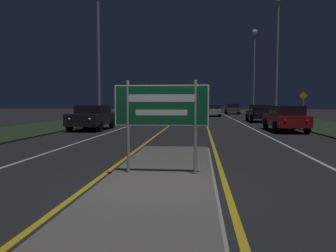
% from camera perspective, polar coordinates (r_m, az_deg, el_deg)
% --- Properties ---
extents(ground_plane, '(160.00, 160.00, 0.00)m').
position_cam_1_polar(ground_plane, '(6.51, -2.10, -10.74)').
color(ground_plane, '#232326').
extents(median_island, '(2.36, 9.03, 0.10)m').
position_cam_1_polar(median_island, '(7.38, -1.15, -8.63)').
color(median_island, '#999993').
rests_on(median_island, ground_plane).
extents(verge_left, '(5.00, 100.00, 0.08)m').
position_cam_1_polar(verge_left, '(28.25, -15.90, 0.63)').
color(verge_left, '#23381E').
rests_on(verge_left, ground_plane).
extents(verge_right, '(5.00, 100.00, 0.08)m').
position_cam_1_polar(verge_right, '(27.68, 23.80, 0.37)').
color(verge_right, '#23381E').
rests_on(verge_right, ground_plane).
extents(centre_line_yellow_left, '(0.12, 70.00, 0.01)m').
position_cam_1_polar(centre_line_yellow_left, '(31.36, 1.53, 1.05)').
color(centre_line_yellow_left, gold).
rests_on(centre_line_yellow_left, ground_plane).
extents(centre_line_yellow_right, '(0.12, 70.00, 0.01)m').
position_cam_1_polar(centre_line_yellow_right, '(31.29, 6.54, 1.02)').
color(centre_line_yellow_right, gold).
rests_on(centre_line_yellow_right, ground_plane).
extents(lane_line_white_left, '(0.12, 70.00, 0.01)m').
position_cam_1_polar(lane_line_white_left, '(31.69, -3.58, 1.07)').
color(lane_line_white_left, silver).
rests_on(lane_line_white_left, ground_plane).
extents(lane_line_white_right, '(0.12, 70.00, 0.01)m').
position_cam_1_polar(lane_line_white_right, '(31.46, 11.71, 0.98)').
color(lane_line_white_right, silver).
rests_on(lane_line_white_right, ground_plane).
extents(edge_line_white_left, '(0.10, 70.00, 0.01)m').
position_cam_1_polar(edge_line_white_left, '(32.30, -8.84, 1.09)').
color(edge_line_white_left, silver).
rests_on(edge_line_white_left, ground_plane).
extents(edge_line_white_right, '(0.10, 70.00, 0.01)m').
position_cam_1_polar(edge_line_white_right, '(31.92, 17.07, 0.92)').
color(edge_line_white_right, silver).
rests_on(edge_line_white_right, ground_plane).
extents(highway_sign, '(2.08, 0.07, 2.06)m').
position_cam_1_polar(highway_sign, '(7.20, -1.17, 2.98)').
color(highway_sign, '#9E9E99').
rests_on(highway_sign, median_island).
extents(streetlight_left_near, '(0.48, 0.48, 9.46)m').
position_cam_1_polar(streetlight_left_near, '(23.87, -12.02, 13.96)').
color(streetlight_left_near, '#9E9E99').
rests_on(streetlight_left_near, ground_plane).
extents(streetlight_right_near, '(0.48, 0.48, 9.53)m').
position_cam_1_polar(streetlight_right_near, '(26.18, 18.49, 13.09)').
color(streetlight_right_near, '#9E9E99').
rests_on(streetlight_right_near, ground_plane).
extents(streetlight_right_far, '(0.59, 0.59, 9.45)m').
position_cam_1_polar(streetlight_right_far, '(36.94, 14.78, 11.32)').
color(streetlight_right_far, '#9E9E99').
rests_on(streetlight_right_far, ground_plane).
extents(car_receding_0, '(1.88, 4.42, 1.49)m').
position_cam_1_polar(car_receding_0, '(20.14, 19.77, 1.34)').
color(car_receding_0, maroon).
rests_on(car_receding_0, ground_plane).
extents(car_receding_1, '(1.96, 4.10, 1.48)m').
position_cam_1_polar(car_receding_1, '(29.57, 15.67, 2.22)').
color(car_receding_1, black).
rests_on(car_receding_1, ground_plane).
extents(car_receding_2, '(1.86, 4.75, 1.34)m').
position_cam_1_polar(car_receding_2, '(40.44, 7.82, 2.73)').
color(car_receding_2, silver).
rests_on(car_receding_2, ground_plane).
extents(car_receding_3, '(2.03, 4.59, 1.49)m').
position_cam_1_polar(car_receding_3, '(48.86, 11.14, 2.97)').
color(car_receding_3, '#4C514C').
rests_on(car_receding_3, ground_plane).
extents(car_approaching_0, '(2.00, 4.28, 1.50)m').
position_cam_1_polar(car_approaching_0, '(20.63, -13.05, 1.56)').
color(car_approaching_0, black).
rests_on(car_approaching_0, ground_plane).
extents(car_approaching_1, '(2.02, 4.16, 1.50)m').
position_cam_1_polar(car_approaching_1, '(33.80, -5.59, 2.56)').
color(car_approaching_1, navy).
rests_on(car_approaching_1, ground_plane).
extents(warning_sign, '(0.60, 0.06, 2.39)m').
position_cam_1_polar(warning_sign, '(26.24, 22.48, 3.46)').
color(warning_sign, '#9E9E99').
rests_on(warning_sign, verge_right).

